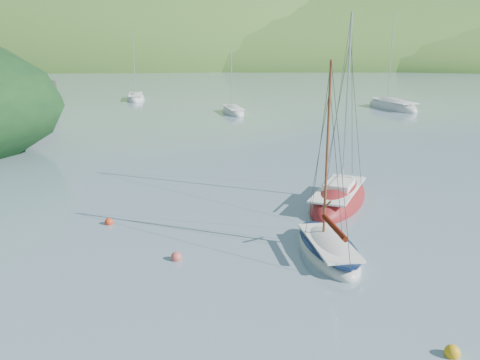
{
  "coord_description": "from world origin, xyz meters",
  "views": [
    {
      "loc": [
        -1.02,
        -17.7,
        9.59
      ],
      "look_at": [
        -1.74,
        8.0,
        2.45
      ],
      "focal_mm": 40.0,
      "sensor_mm": 36.0,
      "label": 1
    }
  ],
  "objects_px": {
    "sloop_red": "(339,200)",
    "distant_sloop_c": "(136,99)",
    "distant_sloop_a": "(233,112)",
    "distant_sloop_b": "(392,107)",
    "daysailer_white": "(328,250)"
  },
  "relations": [
    {
      "from": "distant_sloop_b",
      "to": "sloop_red",
      "type": "bearing_deg",
      "value": -130.3
    },
    {
      "from": "sloop_red",
      "to": "distant_sloop_b",
      "type": "distance_m",
      "value": 41.96
    },
    {
      "from": "distant_sloop_a",
      "to": "distant_sloop_c",
      "type": "distance_m",
      "value": 19.69
    },
    {
      "from": "distant_sloop_a",
      "to": "distant_sloop_c",
      "type": "bearing_deg",
      "value": 122.99
    },
    {
      "from": "sloop_red",
      "to": "distant_sloop_c",
      "type": "bearing_deg",
      "value": 135.92
    },
    {
      "from": "daysailer_white",
      "to": "sloop_red",
      "type": "distance_m",
      "value": 7.52
    },
    {
      "from": "distant_sloop_a",
      "to": "distant_sloop_c",
      "type": "relative_size",
      "value": 0.89
    },
    {
      "from": "daysailer_white",
      "to": "distant_sloop_b",
      "type": "distance_m",
      "value": 49.45
    },
    {
      "from": "daysailer_white",
      "to": "distant_sloop_c",
      "type": "relative_size",
      "value": 0.89
    },
    {
      "from": "daysailer_white",
      "to": "sloop_red",
      "type": "bearing_deg",
      "value": 67.53
    },
    {
      "from": "daysailer_white",
      "to": "distant_sloop_b",
      "type": "bearing_deg",
      "value": 62.55
    },
    {
      "from": "distant_sloop_c",
      "to": "distant_sloop_a",
      "type": "bearing_deg",
      "value": -52.11
    },
    {
      "from": "distant_sloop_a",
      "to": "distant_sloop_b",
      "type": "bearing_deg",
      "value": -3.08
    },
    {
      "from": "daysailer_white",
      "to": "sloop_red",
      "type": "height_order",
      "value": "sloop_red"
    },
    {
      "from": "sloop_red",
      "to": "distant_sloop_a",
      "type": "bearing_deg",
      "value": 123.18
    }
  ]
}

